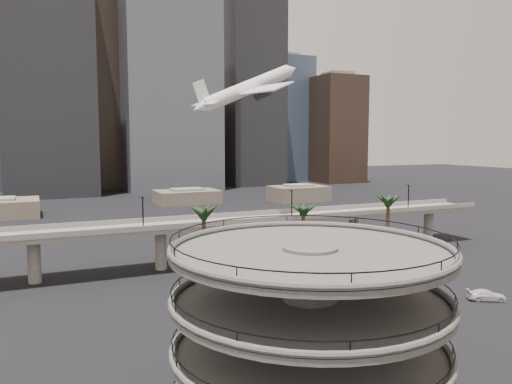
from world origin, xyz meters
name	(u,v)px	position (x,y,z in m)	size (l,w,h in m)	color
parking_ramp	(309,326)	(-13.00, -4.00, 9.84)	(22.20, 22.20, 17.35)	#484643
overpass	(215,227)	(0.00, 55.00, 7.34)	(130.00, 9.30, 14.70)	slate
palm_trees	(303,209)	(14.02, 44.65, 11.43)	(42.40, 10.40, 14.00)	#43301C
low_buildings	(153,200)	(6.89, 142.30, 2.86)	(135.00, 27.50, 6.80)	brown
skyline	(134,95)	(15.11, 217.08, 46.99)	(269.00, 86.00, 128.41)	gray
airborne_jet	(248,88)	(12.75, 68.20, 36.18)	(29.70, 27.32, 14.04)	silver
car_a	(310,310)	(2.03, 21.38, 0.83)	(1.96, 4.88, 1.66)	#BE3B1B
car_b	(364,320)	(6.72, 15.23, 0.83)	(1.75, 5.03, 1.66)	black
car_c	(487,295)	(30.26, 16.14, 0.82)	(2.29, 5.63, 1.63)	silver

